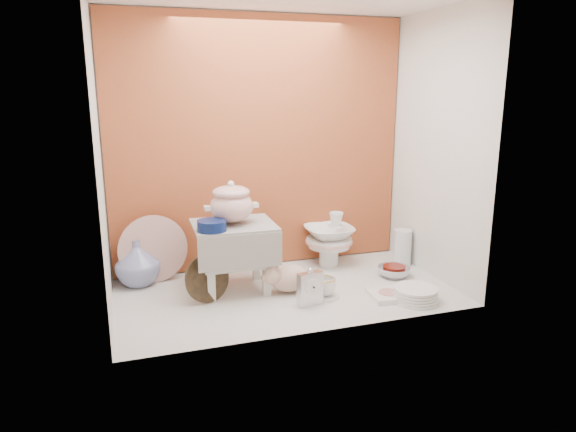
# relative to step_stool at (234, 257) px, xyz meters

# --- Properties ---
(ground) EXTENTS (1.80, 1.80, 0.00)m
(ground) POSITION_rel_step_stool_xyz_m (0.25, -0.12, -0.19)
(ground) COLOR silver
(ground) RESTS_ON ground
(niche_shell) EXTENTS (1.86, 1.03, 1.53)m
(niche_shell) POSITION_rel_step_stool_xyz_m (0.25, 0.06, 0.74)
(niche_shell) COLOR #A44629
(niche_shell) RESTS_ON ground
(step_stool) EXTENTS (0.44, 0.38, 0.38)m
(step_stool) POSITION_rel_step_stool_xyz_m (0.00, 0.00, 0.00)
(step_stool) COLOR silver
(step_stool) RESTS_ON ground
(soup_tureen) EXTENTS (0.34, 0.34, 0.23)m
(soup_tureen) POSITION_rel_step_stool_xyz_m (-0.01, 0.01, 0.30)
(soup_tureen) COLOR white
(soup_tureen) RESTS_ON step_stool
(cobalt_bowl) EXTENTS (0.18, 0.18, 0.05)m
(cobalt_bowl) POSITION_rel_step_stool_xyz_m (-0.13, -0.11, 0.21)
(cobalt_bowl) COLOR #0A194C
(cobalt_bowl) RESTS_ON step_stool
(floral_platter) EXTENTS (0.39, 0.09, 0.39)m
(floral_platter) POSITION_rel_step_stool_xyz_m (-0.41, 0.26, 0.01)
(floral_platter) COLOR silver
(floral_platter) RESTS_ON ground
(blue_white_vase) EXTENTS (0.26, 0.26, 0.26)m
(blue_white_vase) POSITION_rel_step_stool_xyz_m (-0.50, 0.24, -0.06)
(blue_white_vase) COLOR silver
(blue_white_vase) RESTS_ON ground
(lacquer_tray) EXTENTS (0.26, 0.15, 0.25)m
(lacquer_tray) POSITION_rel_step_stool_xyz_m (-0.17, -0.11, -0.06)
(lacquer_tray) COLOR black
(lacquer_tray) RESTS_ON ground
(mantel_clock) EXTENTS (0.14, 0.07, 0.20)m
(mantel_clock) POSITION_rel_step_stool_xyz_m (0.32, -0.33, -0.09)
(mantel_clock) COLOR silver
(mantel_clock) RESTS_ON ground
(plush_pig) EXTENTS (0.31, 0.25, 0.16)m
(plush_pig) POSITION_rel_step_stool_xyz_m (0.27, -0.13, -0.11)
(plush_pig) COLOR #CEA791
(plush_pig) RESTS_ON ground
(teacup_saucer) EXTENTS (0.21, 0.21, 0.01)m
(teacup_saucer) POSITION_rel_step_stool_xyz_m (0.43, -0.25, -0.18)
(teacup_saucer) COLOR white
(teacup_saucer) RESTS_ON ground
(gold_rim_teacup) EXTENTS (0.16, 0.16, 0.10)m
(gold_rim_teacup) POSITION_rel_step_stool_xyz_m (0.43, -0.25, -0.13)
(gold_rim_teacup) COLOR white
(gold_rim_teacup) RESTS_ON teacup_saucer
(lattice_dish) EXTENTS (0.21, 0.21, 0.03)m
(lattice_dish) POSITION_rel_step_stool_xyz_m (0.75, -0.37, -0.17)
(lattice_dish) COLOR white
(lattice_dish) RESTS_ON ground
(dinner_plate_stack) EXTENTS (0.27, 0.27, 0.07)m
(dinner_plate_stack) POSITION_rel_step_stool_xyz_m (0.86, -0.45, -0.15)
(dinner_plate_stack) COLOR white
(dinner_plate_stack) RESTS_ON ground
(crystal_bowl) EXTENTS (0.22, 0.22, 0.06)m
(crystal_bowl) POSITION_rel_step_stool_xyz_m (0.93, -0.09, -0.16)
(crystal_bowl) COLOR silver
(crystal_bowl) RESTS_ON ground
(clear_glass_vase) EXTENTS (0.12, 0.12, 0.22)m
(clear_glass_vase) POSITION_rel_step_stool_xyz_m (1.09, 0.09, -0.08)
(clear_glass_vase) COLOR silver
(clear_glass_vase) RESTS_ON ground
(porcelain_tower) EXTENTS (0.36, 0.36, 0.34)m
(porcelain_tower) POSITION_rel_step_stool_xyz_m (0.65, 0.22, -0.02)
(porcelain_tower) COLOR white
(porcelain_tower) RESTS_ON ground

